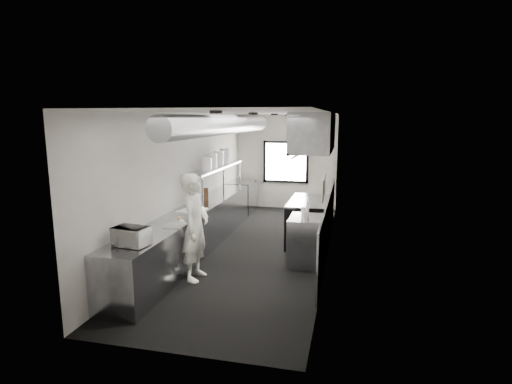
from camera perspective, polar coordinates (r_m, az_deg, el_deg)
The scene contains 35 objects.
floor at distance 8.63m, azimuth -0.12°, elevation -7.86°, with size 3.00×8.00×0.01m, color black.
ceiling at distance 8.19m, azimuth -0.13°, elevation 11.08°, with size 3.00×8.00×0.01m, color beige.
wall_back at distance 12.19m, azimuth 4.21°, elevation 4.23°, with size 3.00×0.02×2.80m, color #BCB7B2.
wall_front at distance 4.58m, azimuth -11.75°, elevation -6.31°, with size 3.00×0.02×2.80m, color #BCB7B2.
wall_left at distance 8.76m, azimuth -9.72°, elevation 1.70°, with size 0.02×8.00×2.80m, color #BCB7B2.
wall_right at distance 8.09m, azimuth 10.28°, elevation 0.96°, with size 0.02×8.00×2.80m, color #BCB7B2.
wall_cladding at distance 8.56m, azimuth 10.07°, elevation -4.33°, with size 0.03×5.50×1.10m, color gray.
hvac_duct at distance 8.76m, azimuth -4.03°, elevation 9.38°, with size 0.40×0.40×6.40m, color #94989D.
service_window at distance 12.15m, azimuth 4.19°, elevation 4.21°, with size 1.36×0.05×1.25m.
exhaust_hood at distance 8.71m, azimuth 8.06°, elevation 8.24°, with size 0.81×2.20×0.88m.
prep_counter at distance 8.37m, azimuth -8.63°, elevation -5.33°, with size 0.70×6.00×0.90m, color gray.
pass_shelf at distance 9.56m, azimuth -5.71°, elevation 3.33°, with size 0.45×3.00×0.68m.
range at distance 8.99m, azimuth 7.38°, elevation -4.06°, with size 0.88×1.60×0.94m.
bottle_station at distance 7.65m, azimuth 7.13°, elevation -6.81°, with size 0.65×0.80×0.90m, color gray.
far_work_table at distance 11.79m, azimuth -1.99°, elevation -0.63°, with size 0.70×1.20×0.90m, color gray.
notice_sheet_a at distance 6.87m, azimuth 9.55°, elevation 1.03°, with size 0.02×0.28×0.38m, color white.
notice_sheet_b at distance 6.54m, azimuth 9.34°, elevation 0.12°, with size 0.02×0.28×0.38m, color white.
line_cook at distance 6.88m, azimuth -8.52°, elevation -4.88°, with size 0.66×0.43×1.81m, color white.
microwave at distance 6.09m, azimuth -17.11°, elevation -5.95°, with size 0.45×0.34×0.27m, color silver.
deli_tub_a at distance 6.40m, azimuth -17.16°, elevation -5.96°, with size 0.14×0.14×0.10m, color #A8B5A7.
deli_tub_b at distance 6.59m, azimuth -16.23°, elevation -5.43°, with size 0.14×0.14×0.10m, color #A8B5A7.
newspaper at distance 7.04m, azimuth -11.37°, elevation -4.60°, with size 0.31×0.39×0.01m, color beige.
small_plate at distance 7.31m, azimuth -10.74°, elevation -4.00°, with size 0.19×0.19×0.02m, color white.
pastry at distance 7.30m, azimuth -10.75°, elevation -3.62°, with size 0.08×0.08×0.08m, color tan.
cutting_board at distance 8.10m, azimuth -8.99°, elevation -2.51°, with size 0.41×0.55×0.02m, color white.
knife_block at distance 9.12m, azimuth -7.03°, elevation -0.29°, with size 0.10×0.23×0.25m, color brown.
plate_stack_a at distance 8.92m, azimuth -6.97°, elevation 3.91°, with size 0.23×0.23×0.27m, color white.
plate_stack_b at distance 9.31m, azimuth -6.25°, elevation 4.37°, with size 0.26×0.26×0.33m, color white.
plate_stack_c at distance 9.85m, azimuth -5.24°, elevation 4.75°, with size 0.24×0.24×0.34m, color white.
plate_stack_d at distance 10.30m, azimuth -4.43°, elevation 5.10°, with size 0.24×0.24×0.38m, color white.
squeeze_bottle_a at distance 7.19m, azimuth 6.85°, elevation -3.45°, with size 0.06×0.06×0.18m, color white.
squeeze_bottle_b at distance 7.39m, azimuth 6.58°, elevation -3.08°, with size 0.06×0.06×0.18m, color white.
squeeze_bottle_c at distance 7.47m, azimuth 6.58°, elevation -2.87°, with size 0.06×0.06×0.19m, color white.
squeeze_bottle_d at distance 7.61m, azimuth 7.16°, elevation -2.64°, with size 0.06×0.06×0.19m, color white.
squeeze_bottle_e at distance 7.82m, azimuth 7.23°, elevation -2.38°, with size 0.06×0.06×0.17m, color white.
Camera 1 is at (1.88, -7.97, 2.70)m, focal length 28.53 mm.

